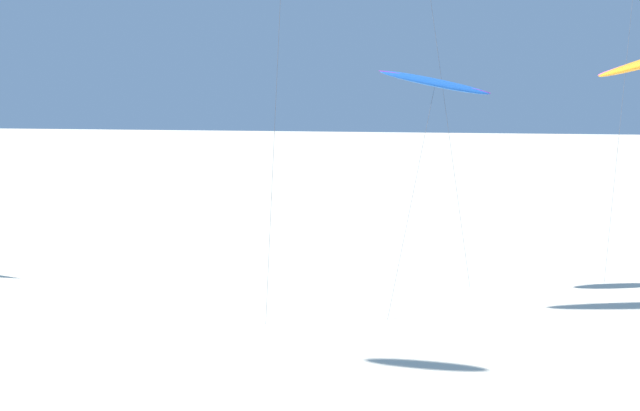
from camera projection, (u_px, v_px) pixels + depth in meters
flying_kite_3 at (435, 83)px, 35.94m from camera, size 5.70×7.74×11.06m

